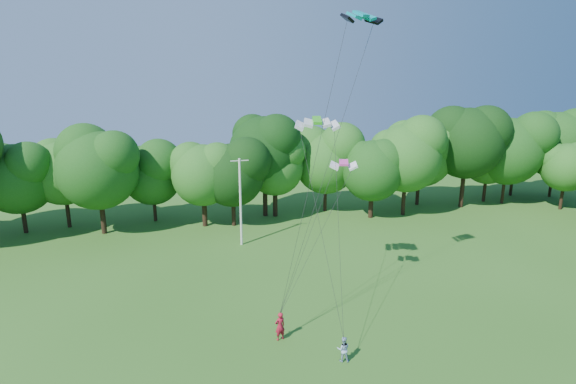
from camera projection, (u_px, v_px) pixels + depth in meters
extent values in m
cylinder|color=silver|center=(241.00, 203.00, 43.90)|extent=(0.22, 0.22, 8.77)
cube|color=silver|center=(239.00, 161.00, 42.86)|extent=(1.75, 0.11, 0.08)
imported|color=#AE162B|center=(280.00, 326.00, 28.53)|extent=(0.79, 0.62, 1.91)
imported|color=#9BB7D7|center=(343.00, 349.00, 26.41)|extent=(0.90, 0.79, 1.57)
cube|color=#059297|center=(361.00, 14.00, 27.44)|extent=(2.75, 1.73, 0.53)
cube|color=green|center=(317.00, 120.00, 31.49)|extent=(3.30, 2.08, 0.51)
cube|color=#E840A8|center=(344.00, 163.00, 31.33)|extent=(2.12, 1.54, 0.35)
cylinder|color=black|center=(265.00, 197.00, 53.86)|extent=(0.41, 0.41, 4.63)
ellipsoid|color=black|center=(264.00, 147.00, 52.33)|extent=(9.25, 9.25, 10.09)
cylinder|color=#312113|center=(485.00, 189.00, 60.17)|extent=(0.39, 0.39, 3.49)
ellipsoid|color=#235319|center=(488.00, 155.00, 59.02)|extent=(6.98, 6.98, 7.62)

